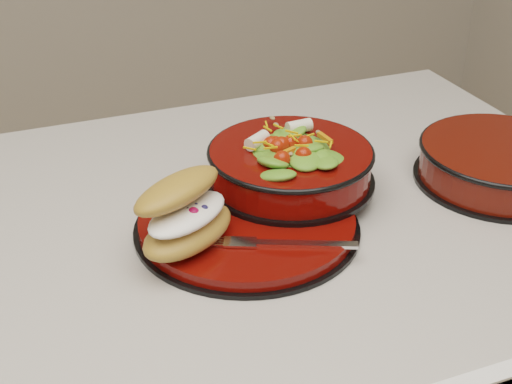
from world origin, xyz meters
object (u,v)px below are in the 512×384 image
object	(u,v)px
croissant	(186,213)
extra_bowl	(501,162)
dinner_plate	(248,223)
fork	(286,244)
salad_bowl	(290,159)

from	to	relation	value
croissant	extra_bowl	distance (m)	0.46
dinner_plate	fork	world-z (taller)	fork
salad_bowl	extra_bowl	size ratio (longest dim) A/B	0.97
salad_bowl	dinner_plate	bearing A→B (deg)	-143.88
salad_bowl	fork	bearing A→B (deg)	-115.55
salad_bowl	fork	size ratio (longest dim) A/B	1.52
croissant	fork	size ratio (longest dim) A/B	1.01
dinner_plate	croissant	world-z (taller)	croissant
fork	salad_bowl	bearing A→B (deg)	-1.82
dinner_plate	croissant	bearing A→B (deg)	-163.62
salad_bowl	extra_bowl	distance (m)	0.30
salad_bowl	extra_bowl	bearing A→B (deg)	-13.71
croissant	fork	world-z (taller)	croissant
dinner_plate	salad_bowl	bearing A→B (deg)	36.12
fork	extra_bowl	xyz separation A→B (m)	(0.36, 0.07, 0.01)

